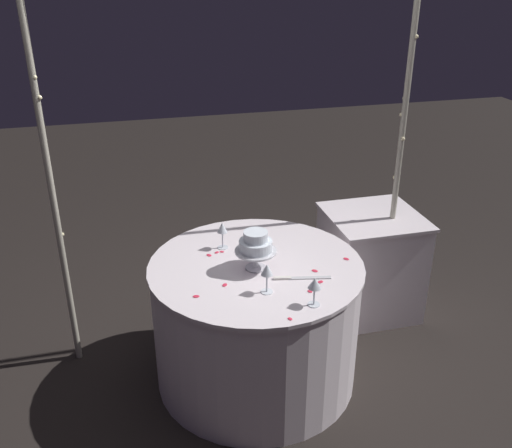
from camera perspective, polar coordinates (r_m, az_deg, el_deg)
name	(u,v)px	position (r m, az deg, el deg)	size (l,w,h in m)	color
ground_plane	(256,374)	(3.45, 0.00, -14.88)	(12.00, 12.00, 0.00)	black
decorative_arch	(237,116)	(3.15, -1.93, 10.89)	(2.08, 0.06, 2.20)	#B7B29E
main_table	(256,322)	(3.23, 0.00, -9.84)	(1.16, 1.16, 0.74)	white
side_table	(370,263)	(3.91, 11.43, -3.86)	(0.60, 0.60, 0.71)	white
tiered_cake	(256,245)	(2.93, -0.04, -2.12)	(0.22, 0.22, 0.22)	silver
wine_glass_0	(267,271)	(2.73, 1.11, -4.81)	(0.06, 0.06, 0.16)	silver
wine_glass_1	(222,229)	(3.15, -3.42, -0.53)	(0.06, 0.06, 0.16)	silver
wine_glass_2	(315,285)	(2.65, 5.95, -6.13)	(0.07, 0.07, 0.15)	silver
cake_knife	(299,278)	(2.91, 4.34, -5.45)	(0.29, 0.08, 0.01)	silver
rose_petal_0	(196,296)	(2.77, -6.06, -7.27)	(0.03, 0.02, 0.00)	#E02D47
rose_petal_1	(315,271)	(2.98, 5.96, -4.72)	(0.04, 0.02, 0.00)	#E02D47
rose_petal_2	(310,291)	(2.81, 5.47, -6.79)	(0.03, 0.02, 0.00)	#E02D47
rose_petal_3	(217,252)	(3.15, -3.98, -2.87)	(0.03, 0.02, 0.00)	#E02D47
rose_petal_4	(320,282)	(2.89, 6.53, -5.82)	(0.03, 0.02, 0.00)	#E02D47
rose_petal_5	(222,252)	(3.16, -3.47, -2.81)	(0.03, 0.02, 0.00)	#E02D47
rose_petal_6	(346,259)	(3.12, 9.10, -3.49)	(0.03, 0.02, 0.00)	#E02D47
rose_petal_7	(209,255)	(3.12, -4.77, -3.16)	(0.03, 0.02, 0.00)	#E02D47
rose_petal_8	(225,285)	(2.85, -3.17, -6.16)	(0.03, 0.02, 0.00)	#E02D47
rose_petal_9	(290,319)	(2.60, 3.46, -9.53)	(0.03, 0.02, 0.00)	#E02D47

